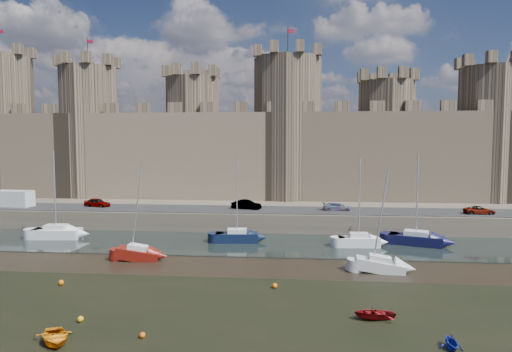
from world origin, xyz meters
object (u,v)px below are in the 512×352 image
object	(u,v)px
car_3	(480,210)
van	(14,199)
car_0	(97,203)
sailboat_3	(416,239)
sailboat_5	(380,264)
sailboat_1	(237,236)
dinghy_0	(55,338)
sailboat_2	(359,240)
car_1	(246,205)
sailboat_0	(56,232)
sailboat_4	(138,253)
car_2	(337,207)

from	to	relation	value
car_3	van	size ratio (longest dim) A/B	0.70
car_0	sailboat_3	bearing A→B (deg)	-86.58
sailboat_5	sailboat_1	bearing A→B (deg)	149.57
sailboat_5	van	bearing A→B (deg)	163.73
sailboat_5	dinghy_0	world-z (taller)	sailboat_5
sailboat_2	dinghy_0	size ratio (longest dim) A/B	3.21
car_1	car_0	bearing A→B (deg)	104.53
sailboat_3	dinghy_0	distance (m)	39.52
sailboat_0	sailboat_1	world-z (taller)	sailboat_0
sailboat_4	van	bearing A→B (deg)	143.27
van	sailboat_5	size ratio (longest dim) A/B	0.57
sailboat_2	car_2	bearing A→B (deg)	95.96
sailboat_4	car_1	bearing A→B (deg)	62.84
sailboat_1	sailboat_3	world-z (taller)	sailboat_3
sailboat_1	sailboat_2	size ratio (longest dim) A/B	1.01
sailboat_0	car_0	bearing A→B (deg)	81.50
sailboat_5	sailboat_4	bearing A→B (deg)	-179.00
sailboat_0	car_1	bearing A→B (deg)	19.52
car_2	sailboat_3	xyz separation A→B (m)	(8.19, -9.01, -2.28)
car_1	car_2	world-z (taller)	car_1
van	sailboat_5	distance (m)	52.04
sailboat_2	dinghy_0	xyz separation A→B (m)	(-21.14, -26.59, -0.48)
sailboat_3	car_2	bearing A→B (deg)	152.01
van	sailboat_3	size ratio (longest dim) A/B	0.53
dinghy_0	car_3	bearing A→B (deg)	10.61
sailboat_0	sailboat_2	size ratio (longest dim) A/B	1.09
car_0	sailboat_0	distance (m)	10.12
sailboat_1	car_0	bearing A→B (deg)	150.80
sailboat_0	sailboat_2	world-z (taller)	sailboat_0
car_2	sailboat_2	distance (m)	10.84
car_1	van	world-z (taller)	van
sailboat_5	car_1	bearing A→B (deg)	131.62
car_1	sailboat_2	size ratio (longest dim) A/B	0.41
car_0	car_2	world-z (taller)	car_0
sailboat_4	car_0	bearing A→B (deg)	122.99
car_1	sailboat_1	size ratio (longest dim) A/B	0.41
car_1	sailboat_0	xyz separation A→B (m)	(-22.31, -9.61, -2.34)
sailboat_0	sailboat_1	size ratio (longest dim) A/B	1.07
car_1	car_3	distance (m)	30.51
sailboat_0	sailboat_5	bearing A→B (deg)	-19.86
van	sailboat_1	world-z (taller)	sailboat_1
car_2	sailboat_4	xyz separation A→B (m)	(-21.33, -18.28, -2.34)
car_3	sailboat_0	world-z (taller)	sailboat_0
car_3	sailboat_0	size ratio (longest dim) A/B	0.36
sailboat_1	sailboat_4	size ratio (longest dim) A/B	1.01
van	sailboat_5	world-z (taller)	sailboat_5
dinghy_0	sailboat_2	bearing A→B (deg)	18.62
van	sailboat_3	bearing A→B (deg)	-3.11
van	sailboat_1	bearing A→B (deg)	-9.10
car_1	sailboat_4	distance (m)	20.49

